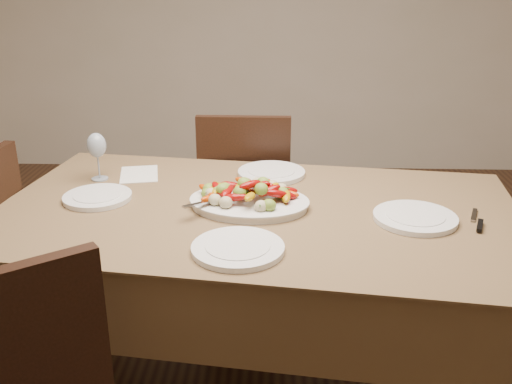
{
  "coord_description": "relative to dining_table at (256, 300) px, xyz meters",
  "views": [
    {
      "loc": [
        0.01,
        -1.57,
        1.54
      ],
      "look_at": [
        -0.06,
        0.29,
        0.82
      ],
      "focal_mm": 40.0,
      "sensor_mm": 36.0,
      "label": 1
    }
  ],
  "objects": [
    {
      "name": "table_knife",
      "position": [
        0.74,
        -0.1,
        0.38
      ],
      "size": [
        0.09,
        0.19,
        0.01
      ],
      "primitive_type": null,
      "rotation": [
        0.0,
        0.0,
        -0.37
      ],
      "color": "#9EA0A8",
      "rests_on": "dining_table"
    },
    {
      "name": "plate_near",
      "position": [
        -0.04,
        -0.33,
        0.39
      ],
      "size": [
        0.28,
        0.28,
        0.02
      ],
      "primitive_type": "cylinder",
      "color": "white",
      "rests_on": "dining_table"
    },
    {
      "name": "serving_spoon",
      "position": [
        -0.09,
        -0.02,
        0.43
      ],
      "size": [
        0.25,
        0.23,
        0.03
      ],
      "primitive_type": null,
      "rotation": [
        0.0,
        0.0,
        -0.74
      ],
      "color": "#9EA0A8",
      "rests_on": "serving_platter"
    },
    {
      "name": "dining_table",
      "position": [
        0.0,
        0.0,
        0.0
      ],
      "size": [
        1.96,
        1.27,
        0.76
      ],
      "primitive_type": "cube",
      "rotation": [
        0.0,
        0.0,
        -0.13
      ],
      "color": "brown",
      "rests_on": "ground"
    },
    {
      "name": "plate_right",
      "position": [
        0.54,
        -0.08,
        0.39
      ],
      "size": [
        0.28,
        0.28,
        0.02
      ],
      "primitive_type": "cylinder",
      "color": "white",
      "rests_on": "dining_table"
    },
    {
      "name": "roasted_vegetables",
      "position": [
        -0.02,
        0.01,
        0.45
      ],
      "size": [
        0.37,
        0.27,
        0.09
      ],
      "primitive_type": null,
      "rotation": [
        0.0,
        0.0,
        -0.13
      ],
      "color": "#820706",
      "rests_on": "serving_platter"
    },
    {
      "name": "wine_glass",
      "position": [
        -0.64,
        0.28,
        0.48
      ],
      "size": [
        0.08,
        0.08,
        0.2
      ],
      "primitive_type": null,
      "color": "#8C99A5",
      "rests_on": "dining_table"
    },
    {
      "name": "chair_far",
      "position": [
        -0.08,
        0.77,
        0.1
      ],
      "size": [
        0.42,
        0.42,
        0.95
      ],
      "primitive_type": null,
      "rotation": [
        0.0,
        0.0,
        3.14
      ],
      "color": "black",
      "rests_on": "ground"
    },
    {
      "name": "plate_far",
      "position": [
        0.05,
        0.36,
        0.39
      ],
      "size": [
        0.28,
        0.28,
        0.02
      ],
      "primitive_type": "cylinder",
      "color": "white",
      "rests_on": "dining_table"
    },
    {
      "name": "menu_card",
      "position": [
        -0.5,
        0.34,
        0.38
      ],
      "size": [
        0.19,
        0.24,
        0.0
      ],
      "primitive_type": "cube",
      "rotation": [
        0.0,
        0.0,
        0.21
      ],
      "color": "silver",
      "rests_on": "dining_table"
    },
    {
      "name": "serving_platter",
      "position": [
        -0.02,
        0.01,
        0.39
      ],
      "size": [
        0.45,
        0.36,
        0.02
      ],
      "primitive_type": "ellipsoid",
      "rotation": [
        0.0,
        0.0,
        -0.13
      ],
      "color": "white",
      "rests_on": "dining_table"
    },
    {
      "name": "plate_left",
      "position": [
        -0.59,
        0.06,
        0.39
      ],
      "size": [
        0.25,
        0.25,
        0.02
      ],
      "primitive_type": "cylinder",
      "color": "white",
      "rests_on": "dining_table"
    }
  ]
}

